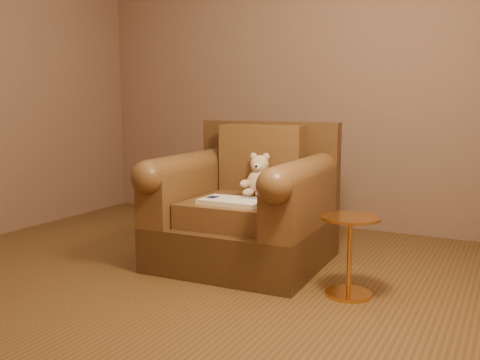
% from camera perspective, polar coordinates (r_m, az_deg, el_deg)
% --- Properties ---
extents(floor, '(4.00, 4.00, 0.00)m').
position_cam_1_polar(floor, '(3.59, -7.95, -10.52)').
color(floor, brown).
rests_on(floor, ground).
extents(room, '(4.02, 4.02, 2.71)m').
position_cam_1_polar(room, '(3.44, -8.55, 17.60)').
color(room, '#7F614E').
rests_on(room, ground).
extents(armchair, '(1.15, 1.10, 1.00)m').
position_cam_1_polar(armchair, '(3.86, 0.70, -3.11)').
color(armchair, '#482F18').
rests_on(armchair, floor).
extents(teddy_bear, '(0.23, 0.26, 0.32)m').
position_cam_1_polar(teddy_bear, '(3.89, 1.98, 0.10)').
color(teddy_bear, beige).
rests_on(teddy_bear, armchair).
extents(guidebook, '(0.43, 0.26, 0.03)m').
position_cam_1_polar(guidebook, '(3.57, -0.79, -2.30)').
color(guidebook, beige).
rests_on(guidebook, armchair).
extents(side_table, '(0.35, 0.35, 0.49)m').
position_cam_1_polar(side_table, '(3.27, 11.61, -7.67)').
color(side_table, gold).
rests_on(side_table, floor).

